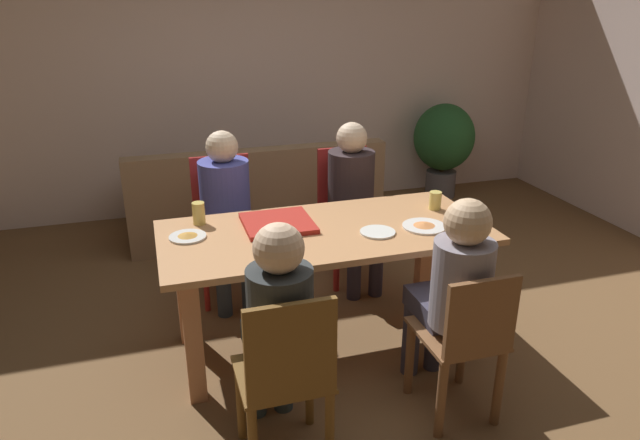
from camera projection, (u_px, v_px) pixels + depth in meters
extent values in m
plane|color=brown|center=(325.00, 343.00, 3.62)|extent=(20.00, 20.00, 0.00)
cube|color=silver|center=(240.00, 59.00, 5.46)|extent=(6.51, 0.12, 2.90)
cube|color=tan|center=(325.00, 232.00, 3.34)|extent=(1.89, 0.86, 0.04)
cube|color=tan|center=(193.00, 340.00, 3.00)|extent=(0.09, 0.09, 0.73)
cube|color=tan|center=(469.00, 295.00, 3.44)|extent=(0.09, 0.09, 0.73)
cube|color=tan|center=(184.00, 288.00, 3.53)|extent=(0.09, 0.09, 0.73)
cube|color=tan|center=(424.00, 255.00, 3.96)|extent=(0.09, 0.09, 0.73)
cylinder|color=#B52927|center=(380.00, 257.00, 4.27)|extent=(0.05, 0.05, 0.44)
cylinder|color=#B52927|center=(336.00, 263.00, 4.18)|extent=(0.05, 0.05, 0.44)
cylinder|color=#B52927|center=(361.00, 238.00, 4.60)|extent=(0.05, 0.05, 0.44)
cylinder|color=#B52927|center=(321.00, 243.00, 4.51)|extent=(0.05, 0.05, 0.44)
cube|color=#B52927|center=(350.00, 222.00, 4.31)|extent=(0.40, 0.44, 0.02)
cube|color=#B52927|center=(342.00, 180.00, 4.39)|extent=(0.38, 0.03, 0.51)
cylinder|color=#332E3E|center=(376.00, 266.00, 4.12)|extent=(0.10, 0.10, 0.46)
cylinder|color=#332E3E|center=(354.00, 269.00, 4.07)|extent=(0.10, 0.10, 0.46)
cube|color=#332E3E|center=(358.00, 223.00, 4.13)|extent=(0.30, 0.35, 0.11)
cylinder|color=#34282B|center=(351.00, 184.00, 4.19)|extent=(0.34, 0.34, 0.48)
sphere|color=beige|center=(352.00, 138.00, 4.07)|extent=(0.22, 0.22, 0.22)
cylinder|color=brown|center=(240.00, 400.00, 2.78)|extent=(0.04, 0.04, 0.44)
cylinder|color=brown|center=(309.00, 387.00, 2.88)|extent=(0.04, 0.04, 0.44)
cylinder|color=brown|center=(330.00, 431.00, 2.58)|extent=(0.04, 0.04, 0.44)
cube|color=brown|center=(282.00, 374.00, 2.60)|extent=(0.41, 0.39, 0.02)
cube|color=brown|center=(291.00, 352.00, 2.35)|extent=(0.39, 0.03, 0.45)
cylinder|color=#364448|center=(255.00, 376.00, 2.94)|extent=(0.10, 0.10, 0.46)
cylinder|color=#364448|center=(283.00, 371.00, 2.98)|extent=(0.10, 0.10, 0.46)
cube|color=#364448|center=(274.00, 343.00, 2.72)|extent=(0.26, 0.33, 0.11)
cylinder|color=#323738|center=(281.00, 318.00, 2.49)|extent=(0.29, 0.29, 0.46)
sphere|color=beige|center=(279.00, 248.00, 2.37)|extent=(0.22, 0.22, 0.22)
cylinder|color=#B72A26|center=(261.00, 274.00, 4.02)|extent=(0.04, 0.04, 0.44)
cylinder|color=#B72A26|center=(206.00, 282.00, 3.91)|extent=(0.04, 0.04, 0.44)
cylinder|color=#B72A26|center=(251.00, 251.00, 4.37)|extent=(0.04, 0.04, 0.44)
cylinder|color=#B72A26|center=(200.00, 257.00, 4.27)|extent=(0.04, 0.04, 0.44)
cube|color=#B72A26|center=(228.00, 236.00, 4.06)|extent=(0.43, 0.46, 0.02)
cube|color=#B72A26|center=(221.00, 190.00, 4.15)|extent=(0.41, 0.03, 0.52)
cylinder|color=#2F3C4B|center=(249.00, 281.00, 3.90)|extent=(0.10, 0.10, 0.46)
cylinder|color=#2F3C4B|center=(223.00, 284.00, 3.85)|extent=(0.10, 0.10, 0.46)
cube|color=#2F3C4B|center=(230.00, 236.00, 3.90)|extent=(0.31, 0.31, 0.11)
cylinder|color=#4A4FA7|center=(225.00, 195.00, 3.95)|extent=(0.34, 0.34, 0.48)
sphere|color=beige|center=(222.00, 147.00, 3.82)|extent=(0.22, 0.22, 0.22)
cylinder|color=brown|center=(410.00, 358.00, 3.10)|extent=(0.05, 0.05, 0.44)
cylinder|color=brown|center=(462.00, 348.00, 3.19)|extent=(0.05, 0.05, 0.44)
cylinder|color=brown|center=(441.00, 399.00, 2.79)|extent=(0.05, 0.05, 0.44)
cylinder|color=brown|center=(499.00, 387.00, 2.87)|extent=(0.05, 0.05, 0.44)
cube|color=brown|center=(456.00, 334.00, 2.90)|extent=(0.38, 0.42, 0.02)
cube|color=brown|center=(482.00, 318.00, 2.65)|extent=(0.37, 0.03, 0.39)
cylinder|color=#3B3849|center=(411.00, 337.00, 3.27)|extent=(0.10, 0.10, 0.46)
cylinder|color=#3B3849|center=(435.00, 333.00, 3.31)|extent=(0.10, 0.10, 0.46)
cube|color=#3B3849|center=(440.00, 306.00, 3.04)|extent=(0.27, 0.36, 0.11)
cylinder|color=gray|center=(461.00, 284.00, 2.80)|extent=(0.30, 0.30, 0.44)
sphere|color=#D8B186|center=(468.00, 222.00, 2.68)|extent=(0.22, 0.22, 0.22)
cube|color=#B1271D|center=(278.00, 223.00, 3.38)|extent=(0.40, 0.40, 0.03)
cylinder|color=white|center=(424.00, 226.00, 3.36)|extent=(0.25, 0.25, 0.01)
cone|color=#DB8346|center=(424.00, 224.00, 3.36)|extent=(0.13, 0.13, 0.02)
cylinder|color=white|center=(188.00, 237.00, 3.22)|extent=(0.21, 0.21, 0.01)
cone|color=#C48835|center=(187.00, 234.00, 3.21)|extent=(0.11, 0.11, 0.02)
cylinder|color=white|center=(378.00, 232.00, 3.28)|extent=(0.20, 0.20, 0.01)
cylinder|color=#DEC35D|center=(199.00, 213.00, 3.39)|extent=(0.07, 0.07, 0.13)
cylinder|color=#DFCB62|center=(435.00, 201.00, 3.62)|extent=(0.08, 0.08, 0.11)
cube|color=#977552|center=(255.00, 208.00, 5.27)|extent=(2.19, 0.78, 0.43)
cube|color=#977552|center=(260.00, 173.00, 4.84)|extent=(2.19, 0.16, 0.41)
cube|color=#977552|center=(137.00, 186.00, 4.88)|extent=(0.20, 0.74, 0.18)
cube|color=#977552|center=(358.00, 166.00, 5.42)|extent=(0.20, 0.74, 0.18)
cylinder|color=#5C595C|center=(440.00, 183.00, 6.17)|extent=(0.31, 0.31, 0.28)
cylinder|color=brown|center=(442.00, 166.00, 6.10)|extent=(0.05, 0.05, 0.11)
ellipsoid|color=#27612F|center=(444.00, 137.00, 5.99)|extent=(0.62, 0.62, 0.69)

